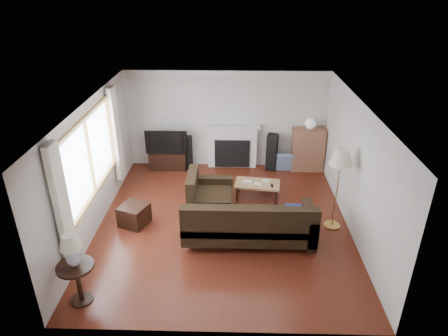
{
  "coord_description": "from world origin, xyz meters",
  "views": [
    {
      "loc": [
        0.19,
        -6.8,
        4.6
      ],
      "look_at": [
        0.0,
        0.3,
        1.1
      ],
      "focal_mm": 32.0,
      "sensor_mm": 36.0,
      "label": 1
    }
  ],
  "objects_px": {
    "bookshelf": "(308,149)",
    "floor_lamp": "(337,190)",
    "side_table": "(79,283)",
    "coffee_table": "(257,190)",
    "tv_stand": "(168,160)",
    "sectional_sofa": "(249,220)"
  },
  "relations": [
    {
      "from": "sectional_sofa",
      "to": "coffee_table",
      "type": "xyz_separation_m",
      "value": [
        0.24,
        1.56,
        -0.24
      ]
    },
    {
      "from": "tv_stand",
      "to": "coffee_table",
      "type": "relative_size",
      "value": 0.95
    },
    {
      "from": "bookshelf",
      "to": "floor_lamp",
      "type": "relative_size",
      "value": 0.66
    },
    {
      "from": "sectional_sofa",
      "to": "floor_lamp",
      "type": "height_order",
      "value": "floor_lamp"
    },
    {
      "from": "tv_stand",
      "to": "bookshelf",
      "type": "xyz_separation_m",
      "value": [
        3.57,
        0.03,
        0.32
      ]
    },
    {
      "from": "coffee_table",
      "to": "tv_stand",
      "type": "bearing_deg",
      "value": 153.68
    },
    {
      "from": "floor_lamp",
      "to": "coffee_table",
      "type": "bearing_deg",
      "value": 143.6
    },
    {
      "from": "tv_stand",
      "to": "coffee_table",
      "type": "distance_m",
      "value": 2.67
    },
    {
      "from": "coffee_table",
      "to": "floor_lamp",
      "type": "bearing_deg",
      "value": -29.12
    },
    {
      "from": "tv_stand",
      "to": "bookshelf",
      "type": "distance_m",
      "value": 3.58
    },
    {
      "from": "sectional_sofa",
      "to": "floor_lamp",
      "type": "relative_size",
      "value": 1.59
    },
    {
      "from": "bookshelf",
      "to": "coffee_table",
      "type": "bearing_deg",
      "value": -131.66
    },
    {
      "from": "sectional_sofa",
      "to": "coffee_table",
      "type": "distance_m",
      "value": 1.6
    },
    {
      "from": "coffee_table",
      "to": "floor_lamp",
      "type": "xyz_separation_m",
      "value": [
        1.46,
        -1.08,
        0.65
      ]
    },
    {
      "from": "coffee_table",
      "to": "floor_lamp",
      "type": "distance_m",
      "value": 1.92
    },
    {
      "from": "bookshelf",
      "to": "coffee_table",
      "type": "height_order",
      "value": "bookshelf"
    },
    {
      "from": "tv_stand",
      "to": "floor_lamp",
      "type": "height_order",
      "value": "floor_lamp"
    },
    {
      "from": "floor_lamp",
      "to": "sectional_sofa",
      "type": "bearing_deg",
      "value": -164.01
    },
    {
      "from": "bookshelf",
      "to": "coffee_table",
      "type": "distance_m",
      "value": 2.05
    },
    {
      "from": "bookshelf",
      "to": "floor_lamp",
      "type": "bearing_deg",
      "value": -87.39
    },
    {
      "from": "sectional_sofa",
      "to": "coffee_table",
      "type": "height_order",
      "value": "sectional_sofa"
    },
    {
      "from": "bookshelf",
      "to": "side_table",
      "type": "bearing_deg",
      "value": -131.73
    }
  ]
}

